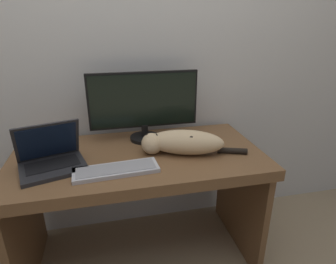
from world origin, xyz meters
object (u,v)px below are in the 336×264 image
(monitor, at_px, (144,104))
(laptop, at_px, (51,159))
(cat, at_px, (182,142))
(external_keyboard, at_px, (116,170))

(monitor, height_order, laptop, monitor)
(monitor, height_order, cat, monitor)
(laptop, distance_m, external_keyboard, 0.33)
(cat, bearing_deg, external_keyboard, -141.93)
(external_keyboard, relative_size, cat, 0.73)
(monitor, height_order, external_keyboard, monitor)
(monitor, relative_size, cat, 1.13)
(monitor, xyz_separation_m, laptop, (-0.49, -0.25, -0.17))
(external_keyboard, xyz_separation_m, cat, (0.36, 0.13, 0.06))
(cat, bearing_deg, monitor, 143.35)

